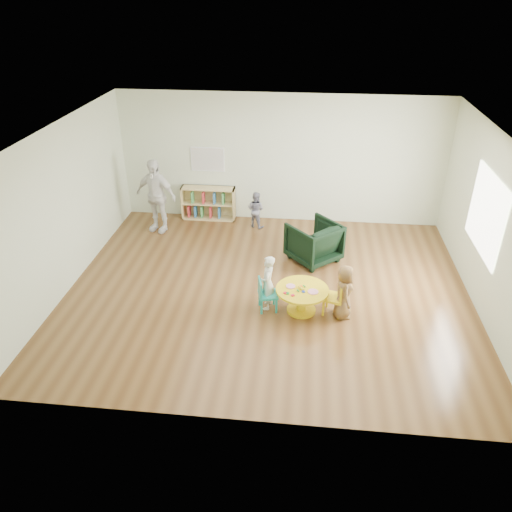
# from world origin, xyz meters

# --- Properties ---
(room) EXTENTS (7.10, 7.00, 2.80)m
(room) POSITION_xyz_m (0.01, 0.00, 1.89)
(room) COLOR brown
(room) RESTS_ON ground
(activity_table) EXTENTS (0.86, 0.86, 0.47)m
(activity_table) POSITION_xyz_m (0.60, -0.58, 0.30)
(activity_table) COLOR yellow
(activity_table) RESTS_ON ground
(kid_chair_left) EXTENTS (0.37, 0.37, 0.57)m
(kid_chair_left) POSITION_xyz_m (0.01, -0.59, 0.31)
(kid_chair_left) COLOR teal
(kid_chair_left) RESTS_ON ground
(kid_chair_right) EXTENTS (0.40, 0.40, 0.60)m
(kid_chair_right) POSITION_xyz_m (1.16, -0.59, 0.32)
(kid_chair_right) COLOR yellow
(kid_chair_right) RESTS_ON ground
(bookshelf) EXTENTS (1.20, 0.30, 0.75)m
(bookshelf) POSITION_xyz_m (-1.61, 2.86, 0.37)
(bookshelf) COLOR tan
(bookshelf) RESTS_ON ground
(alphabet_poster) EXTENTS (0.74, 0.01, 0.54)m
(alphabet_poster) POSITION_xyz_m (-1.60, 2.98, 1.35)
(alphabet_poster) COLOR white
(alphabet_poster) RESTS_ON ground
(armchair) EXTENTS (1.20, 1.20, 0.79)m
(armchair) POSITION_xyz_m (0.78, 1.16, 0.39)
(armchair) COLOR black
(armchair) RESTS_ON ground
(child_left) EXTENTS (0.24, 0.35, 0.95)m
(child_left) POSITION_xyz_m (0.04, -0.52, 0.48)
(child_left) COLOR silver
(child_left) RESTS_ON ground
(child_right) EXTENTS (0.35, 0.49, 0.93)m
(child_right) POSITION_xyz_m (1.26, -0.65, 0.47)
(child_right) COLOR orange
(child_right) RESTS_ON ground
(toddler) EXTENTS (0.48, 0.44, 0.81)m
(toddler) POSITION_xyz_m (-0.49, 2.53, 0.40)
(toddler) COLOR #1A1C41
(toddler) RESTS_ON ground
(adult_caretaker) EXTENTS (1.01, 0.64, 1.60)m
(adult_caretaker) POSITION_xyz_m (-2.58, 2.14, 0.80)
(adult_caretaker) COLOR white
(adult_caretaker) RESTS_ON ground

